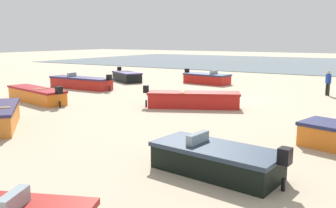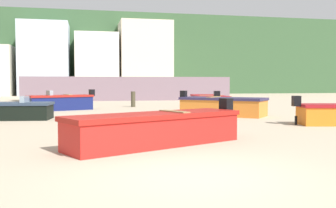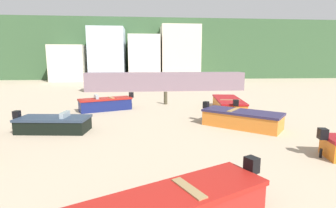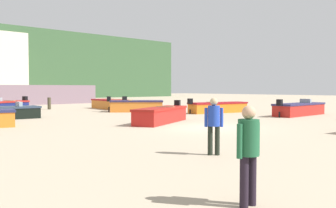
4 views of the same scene
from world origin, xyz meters
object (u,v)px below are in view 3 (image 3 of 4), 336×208
boat_black_2 (54,124)px  boat_navy_4 (106,104)px  boat_orange_7 (242,119)px  mooring_post_near_water (166,98)px  boat_orange_8 (228,105)px

boat_black_2 → boat_navy_4: bearing=169.0°
boat_navy_4 → boat_orange_7: bearing=-147.3°
boat_navy_4 → mooring_post_near_water: boat_navy_4 is taller
boat_orange_7 → mooring_post_near_water: bearing=-115.3°
boat_black_2 → boat_navy_4: (1.79, 5.63, 0.07)m
boat_black_2 → boat_orange_7: size_ratio=0.92×
boat_black_2 → boat_navy_4: 5.91m
boat_orange_7 → mooring_post_near_water: boat_orange_7 is taller
boat_orange_7 → boat_orange_8: boat_orange_7 is taller
boat_navy_4 → boat_black_2: bearing=139.8°
boat_navy_4 → boat_orange_7: 9.90m
boat_navy_4 → mooring_post_near_water: 5.16m
boat_black_2 → boat_orange_8: bearing=120.4°
mooring_post_near_water → boat_orange_7: bearing=-66.0°
boat_black_2 → mooring_post_near_water: 10.19m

